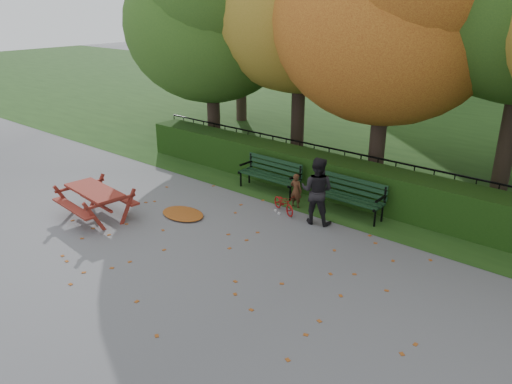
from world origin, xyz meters
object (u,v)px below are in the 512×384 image
Objects in this scene: child at (296,191)px; adult at (317,191)px; tree_a at (212,11)px; tree_c at (399,2)px; bench_left at (271,173)px; picnic_table at (95,196)px; bicycle at (284,203)px; bench_right at (349,193)px.

adult is at bearing 149.46° from child.
tree_c reaches higher than tree_a.
adult reaches higher than child.
picnic_table is (-2.08, -4.07, 0.04)m from bench_left.
picnic_table is at bearing 21.36° from adult.
bicycle is (-0.04, -0.45, -0.21)m from child.
bench_left and bench_right have the same top height.
bicycle is (5.04, -2.82, -4.28)m from tree_a.
child reaches higher than bench_right.
tree_a is at bearing -176.35° from tree_c.
adult is at bearing 42.48° from picnic_table.
child is (3.27, 3.57, -0.12)m from picnic_table.
tree_a is 0.94× the size of tree_c.
adult is at bearing -108.71° from bench_right.
adult is at bearing -90.98° from tree_c.
tree_c is at bearing 96.70° from bench_right.
bench_left is at bearing 68.49° from picnic_table.
bicycle is at bearing -29.27° from tree_a.
adult is (-0.05, -3.21, -4.03)m from tree_c.
bench_left is 4.57m from picnic_table.
picnic_table is at bearing -123.65° from tree_c.
bench_left is 1.00× the size of bench_right.
tree_c is at bearing 46.64° from bench_left.
tree_c reaches higher than child.
picnic_table is at bearing -137.74° from bench_right.
bench_left is 2.00× the size of bicycle.
tree_c is 5.68m from bicycle.
bench_left is at bearing -133.36° from tree_c.
picnic_table is 5.21m from adult.
child is 0.56× the size of adult.
tree_a is at bearing 84.36° from bicycle.
bench_right is 1.04m from adult.
child is at bearing 53.12° from picnic_table.
bicycle is at bearing -39.49° from bench_left.
child is 0.98× the size of bicycle.
bench_right is at bearing -29.20° from bicycle.
picnic_table reaches higher than bicycle.
child is (-0.95, -2.76, -4.38)m from tree_c.
bench_left reaches higher than picnic_table.
adult is (2.08, -0.95, 0.28)m from bench_left.
tree_a is 7.19m from bicycle.
picnic_table is 2.01× the size of bicycle.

